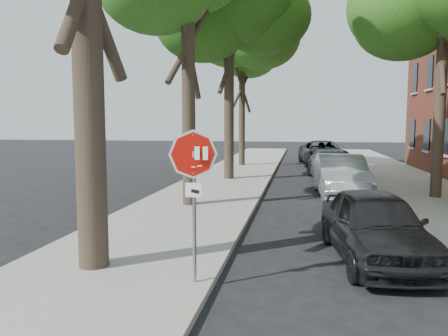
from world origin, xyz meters
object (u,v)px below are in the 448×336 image
object	(u,v)px
stop_sign	(194,176)
car_d	(323,153)
tree_mid_b	(229,14)
car_a	(375,225)
tree_far	(242,54)
car_c	(331,165)
car_b	(341,176)

from	to	relation	value
stop_sign	car_d	bearing A→B (deg)	82.01
tree_mid_b	car_a	world-z (taller)	tree_mid_b
tree_mid_b	tree_far	world-z (taller)	tree_mid_b
stop_sign	tree_mid_b	world-z (taller)	tree_mid_b
car_a	car_c	world-z (taller)	car_c
tree_mid_b	car_a	xyz separation A→B (m)	(5.02, -11.93, -7.27)
tree_far	car_a	distance (m)	20.70
car_b	car_c	world-z (taller)	car_b
car_b	tree_mid_b	bearing A→B (deg)	138.30
car_a	stop_sign	bearing A→B (deg)	-153.19
car_c	car_d	world-z (taller)	car_d
tree_far	car_c	world-z (taller)	tree_far
tree_far	stop_sign	bearing A→B (deg)	-84.54
car_c	stop_sign	bearing A→B (deg)	-107.92
car_b	car_c	bearing A→B (deg)	86.80
car_c	tree_mid_b	bearing A→B (deg)	-171.43
car_a	car_d	size ratio (longest dim) A/B	0.72
stop_sign	car_b	bearing A→B (deg)	71.99
tree_far	car_c	distance (m)	10.14
stop_sign	tree_far	bearing A→B (deg)	95.46
car_c	tree_far	bearing A→B (deg)	127.20
tree_far	car_a	size ratio (longest dim) A/B	2.18
car_b	stop_sign	bearing A→B (deg)	-111.21
car_c	car_d	distance (m)	7.53
tree_mid_b	car_d	world-z (taller)	tree_mid_b
car_a	car_b	size ratio (longest dim) A/B	0.87
tree_mid_b	tree_far	size ratio (longest dim) A/B	1.11
tree_mid_b	car_b	distance (m)	9.64
car_d	tree_mid_b	bearing A→B (deg)	-125.41
car_a	tree_mid_b	bearing A→B (deg)	105.77
tree_far	car_d	size ratio (longest dim) A/B	1.58
car_b	car_d	size ratio (longest dim) A/B	0.83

